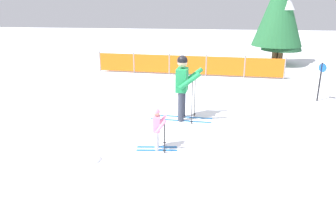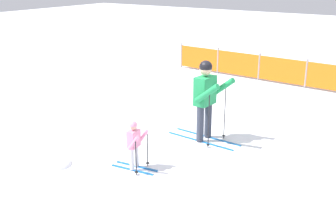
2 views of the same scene
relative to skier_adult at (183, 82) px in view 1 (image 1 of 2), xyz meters
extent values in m
plane|color=white|center=(-0.07, -0.22, -1.07)|extent=(60.00, 60.00, 0.00)
cube|color=#1966B2|center=(-0.02, 0.16, -1.06)|extent=(1.70, 0.16, 0.02)
cube|color=#1966B2|center=(-0.04, -0.16, -1.06)|extent=(1.70, 0.16, 0.02)
cylinder|color=#333847|center=(-0.02, 0.16, -0.65)|extent=(0.16, 0.16, 0.80)
cylinder|color=#333847|center=(-0.04, -0.16, -0.65)|extent=(0.16, 0.16, 0.80)
cube|color=#1E8C4C|center=(-0.03, 0.00, 0.06)|extent=(0.32, 0.52, 0.63)
cylinder|color=#1E8C4C|center=(0.24, 0.30, 0.11)|extent=(0.59, 0.16, 0.50)
cylinder|color=#1E8C4C|center=(0.20, -0.33, 0.11)|extent=(0.59, 0.16, 0.50)
sphere|color=#D8AD8C|center=(-0.03, 0.00, 0.53)|extent=(0.27, 0.27, 0.27)
sphere|color=black|center=(-0.03, 0.00, 0.58)|extent=(0.28, 0.28, 0.28)
cylinder|color=black|center=(0.31, 0.31, -0.45)|extent=(0.02, 0.02, 1.25)
cylinder|color=black|center=(0.31, 0.31, -1.01)|extent=(0.07, 0.07, 0.01)
cylinder|color=black|center=(0.27, -0.35, -0.45)|extent=(0.02, 0.02, 1.25)
cylinder|color=black|center=(0.27, -0.35, -1.01)|extent=(0.07, 0.07, 0.01)
cube|color=#1966B2|center=(-0.42, -1.94, -1.06)|extent=(0.90, 0.15, 0.02)
cube|color=#1966B2|center=(-0.40, -2.11, -1.06)|extent=(0.90, 0.15, 0.02)
cylinder|color=silver|center=(-0.42, -1.94, -0.84)|extent=(0.09, 0.09, 0.43)
cylinder|color=silver|center=(-0.40, -2.11, -0.84)|extent=(0.09, 0.09, 0.43)
cube|color=pink|center=(-0.41, -2.02, -0.46)|extent=(0.18, 0.28, 0.33)
cylinder|color=pink|center=(-0.33, -1.84, -0.47)|extent=(0.26, 0.10, 0.32)
cylinder|color=pink|center=(-0.29, -2.17, -0.47)|extent=(0.26, 0.10, 0.32)
sphere|color=#D8AD8C|center=(-0.41, -2.02, -0.21)|extent=(0.14, 0.14, 0.14)
sphere|color=pink|center=(-0.41, -2.02, -0.18)|extent=(0.15, 0.15, 0.15)
cylinder|color=black|center=(-0.26, -1.79, -0.74)|extent=(0.02, 0.02, 0.67)
cylinder|color=black|center=(-0.26, -1.79, -1.01)|extent=(0.07, 0.07, 0.01)
cylinder|color=black|center=(-0.21, -2.21, -0.74)|extent=(0.02, 0.02, 0.67)
cylinder|color=black|center=(-0.21, -2.21, -1.01)|extent=(0.07, 0.07, 0.01)
cylinder|color=gray|center=(-4.36, 5.94, -0.60)|extent=(0.06, 0.06, 0.95)
cylinder|color=gray|center=(-2.72, 5.83, -0.60)|extent=(0.06, 0.06, 0.95)
cylinder|color=gray|center=(-1.09, 5.71, -0.60)|extent=(0.06, 0.06, 0.95)
cylinder|color=gray|center=(0.55, 5.60, -0.60)|extent=(0.06, 0.06, 0.95)
cylinder|color=gray|center=(2.19, 5.48, -0.60)|extent=(0.06, 0.06, 0.95)
cylinder|color=gray|center=(3.83, 5.37, -0.60)|extent=(0.06, 0.06, 0.95)
cube|color=orange|center=(-3.54, 5.88, -0.60)|extent=(1.64, 0.14, 0.79)
cube|color=orange|center=(-1.90, 5.77, -0.60)|extent=(1.64, 0.14, 0.79)
cube|color=orange|center=(-0.27, 5.65, -0.60)|extent=(1.64, 0.14, 0.79)
cube|color=orange|center=(1.37, 5.54, -0.60)|extent=(1.64, 0.14, 0.79)
cube|color=orange|center=(3.01, 5.42, -0.60)|extent=(1.64, 0.14, 0.79)
cylinder|color=#4C3823|center=(4.03, 8.81, -0.59)|extent=(0.31, 0.31, 0.98)
cone|color=#276B3B|center=(4.03, 8.81, 1.72)|extent=(2.48, 2.48, 3.64)
cylinder|color=#4C3823|center=(4.26, 8.61, -0.68)|extent=(0.25, 0.25, 0.78)
cone|color=#204E30|center=(4.26, 8.61, 1.16)|extent=(1.99, 1.99, 2.91)
cone|color=white|center=(4.26, 8.61, 2.10)|extent=(0.90, 0.90, 0.87)
cylinder|color=black|center=(4.30, 2.32, -0.44)|extent=(0.05, 0.05, 1.28)
cylinder|color=blue|center=(4.31, 2.30, 0.04)|extent=(0.17, 0.24, 0.28)
ellipsoid|color=white|center=(-1.86, -2.74, -1.07)|extent=(0.77, 0.65, 0.31)
camera|label=1|loc=(0.69, -8.64, 2.12)|focal=35.00mm
camera|label=2|loc=(4.19, -7.70, 2.53)|focal=45.00mm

